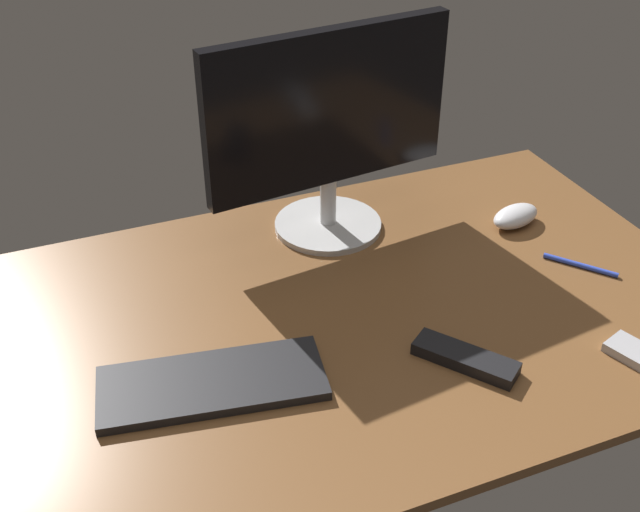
% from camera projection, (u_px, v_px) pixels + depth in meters
% --- Properties ---
extents(desk, '(1.40, 0.84, 0.02)m').
position_uv_depth(desk, '(330.00, 320.00, 1.39)').
color(desk, brown).
rests_on(desk, ground).
extents(monitor, '(0.50, 0.22, 0.41)m').
position_uv_depth(monitor, '(329.00, 124.00, 1.50)').
color(monitor, silver).
rests_on(monitor, desk).
extents(keyboard, '(0.37, 0.19, 0.02)m').
position_uv_depth(keyboard, '(212.00, 383.00, 1.23)').
color(keyboard, black).
rests_on(keyboard, desk).
extents(computer_mouse, '(0.13, 0.09, 0.04)m').
position_uv_depth(computer_mouse, '(516.00, 216.00, 1.62)').
color(computer_mouse, silver).
rests_on(computer_mouse, desk).
extents(tv_remote, '(0.14, 0.17, 0.02)m').
position_uv_depth(tv_remote, '(465.00, 358.00, 1.27)').
color(tv_remote, black).
rests_on(tv_remote, desk).
extents(pen, '(0.10, 0.12, 0.01)m').
position_uv_depth(pen, '(580.00, 265.00, 1.50)').
color(pen, blue).
rests_on(pen, desk).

